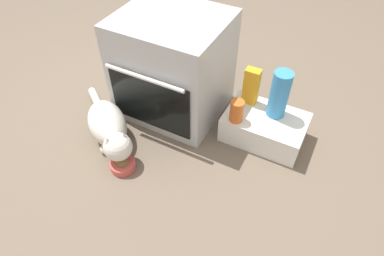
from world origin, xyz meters
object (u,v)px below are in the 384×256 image
Objects in this scene: oven at (173,67)px; juice_carton at (251,86)px; cat at (109,127)px; food_bowl at (123,165)px; sauce_jar at (237,111)px; water_bottle at (279,94)px; pantry_cabinet at (264,127)px.

juice_carton is at bearing 10.09° from oven.
juice_carton is at bearing 76.51° from cat.
cat is 0.89m from juice_carton.
oven is at bearing 90.34° from food_bowl.
food_bowl is 0.73m from sauce_jar.
juice_carton is 0.20m from sauce_jar.
food_bowl is 0.25m from cat.
juice_carton is at bearing 169.59° from water_bottle.
sauce_jar is at bearing -92.89° from juice_carton.
water_bottle reaches higher than pantry_cabinet.
pantry_cabinet is at bearing 0.34° from oven.
juice_carton reaches higher than cat.
oven is 4.51× the size of food_bowl.
water_bottle is (0.85, 0.53, 0.20)m from cat.
food_bowl is 0.49× the size of water_bottle.
sauce_jar is (0.66, 0.37, 0.12)m from cat.
oven is at bearing 105.86° from cat.
water_bottle is 0.26m from sauce_jar.
juice_carton is 0.80× the size of water_bottle.
water_bottle is (0.67, 0.05, -0.01)m from oven.
cat is (-0.18, -0.48, -0.20)m from oven.
oven is 2.76× the size of juice_carton.
pantry_cabinet is 3.29× the size of food_bowl.
water_bottle reaches higher than sauce_jar.
juice_carton reaches higher than food_bowl.
pantry_cabinet is 0.89m from food_bowl.
oven reaches higher than sauce_jar.
food_bowl is (0.00, -0.61, -0.30)m from oven.
oven is 1.37× the size of pantry_cabinet.
sauce_jar is at bearing -12.29° from oven.
sauce_jar is at bearing 65.75° from cat.
sauce_jar reaches higher than food_bowl.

